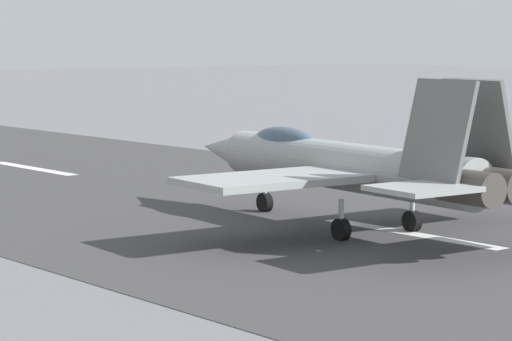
% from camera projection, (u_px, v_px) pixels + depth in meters
% --- Properties ---
extents(ground_plane, '(400.00, 400.00, 0.00)m').
position_uv_depth(ground_plane, '(394.00, 231.00, 40.89)').
color(ground_plane, slate).
extents(runway_strip, '(240.00, 26.00, 0.02)m').
position_uv_depth(runway_strip, '(394.00, 231.00, 40.87)').
color(runway_strip, '#3C3B3C').
rests_on(runway_strip, ground).
extents(fighter_jet, '(17.73, 14.07, 5.53)m').
position_uv_depth(fighter_jet, '(347.00, 165.00, 40.97)').
color(fighter_jet, '#959C9A').
rests_on(fighter_jet, ground).
extents(marker_cone_mid, '(0.44, 0.44, 0.55)m').
position_uv_depth(marker_cone_mid, '(429.00, 174.00, 55.87)').
color(marker_cone_mid, orange).
rests_on(marker_cone_mid, ground).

